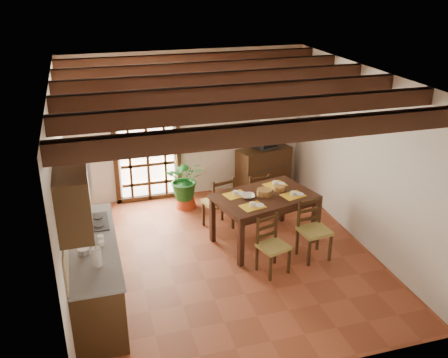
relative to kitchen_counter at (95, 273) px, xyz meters
name	(u,v)px	position (x,y,z in m)	size (l,w,h in m)	color
ground_plane	(225,258)	(1.96, 0.60, -0.47)	(5.00, 5.00, 0.00)	brown
room_shell	(225,147)	(1.96, 0.60, 1.34)	(4.52, 5.02, 2.81)	silver
ceiling_beams	(225,85)	(1.96, 0.60, 2.22)	(4.50, 4.34, 0.20)	black
french_door	(146,141)	(1.16, 3.05, 0.70)	(1.26, 0.11, 2.32)	white
kitchen_counter	(95,273)	(0.00, 0.00, 0.00)	(0.64, 2.25, 1.38)	#332010
upper_cabinet	(73,201)	(-0.12, -0.70, 1.38)	(0.35, 0.80, 0.70)	#332010
range_hood	(75,169)	(-0.09, 0.55, 1.26)	(0.38, 0.60, 0.54)	white
counter_items	(90,237)	(0.00, 0.09, 0.49)	(0.50, 1.43, 0.25)	black
dining_table	(264,201)	(2.69, 0.91, 0.25)	(1.73, 1.34, 0.83)	black
chair_near_left	(272,255)	(2.51, 0.05, -0.20)	(0.49, 0.48, 0.86)	#A49345
chair_near_right	(313,240)	(3.26, 0.24, -0.18)	(0.48, 0.46, 0.94)	#A49345
chair_far_left	(218,212)	(2.12, 1.57, -0.17)	(0.53, 0.52, 0.96)	#A49345
chair_far_right	(255,203)	(2.86, 1.77, -0.20)	(0.42, 0.40, 0.86)	#A49345
table_setting	(264,188)	(2.69, 0.91, 0.48)	(1.12, 0.75, 0.10)	gold
table_bowl	(248,196)	(2.41, 0.89, 0.39)	(0.22, 0.22, 0.05)	white
sideboard	(263,169)	(3.41, 2.83, -0.03)	(1.05, 0.47, 0.89)	#332010
crt_tv	(265,139)	(3.41, 2.82, 0.61)	(0.50, 0.48, 0.34)	black
fuse_box	(263,102)	(3.46, 3.08, 1.28)	(0.25, 0.03, 0.32)	white
plant_pot	(186,202)	(1.76, 2.50, -0.36)	(0.39, 0.39, 0.24)	#9A2F16
potted_plant	(185,179)	(1.76, 2.50, 0.10)	(1.83, 1.57, 2.04)	#144C19
wall_shelf	(313,124)	(4.10, 2.20, 1.04)	(0.20, 0.42, 0.20)	#332010
shelf_vase	(313,116)	(4.10, 2.20, 1.18)	(0.15, 0.15, 0.15)	#B2BFB2
shelf_flowers	(314,105)	(4.10, 2.20, 1.38)	(0.14, 0.14, 0.36)	gold
framed_picture	(319,94)	(4.18, 2.20, 1.58)	(0.03, 0.32, 0.32)	brown
pendant_lamp	(265,117)	(2.69, 1.01, 1.60)	(0.36, 0.36, 0.84)	black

